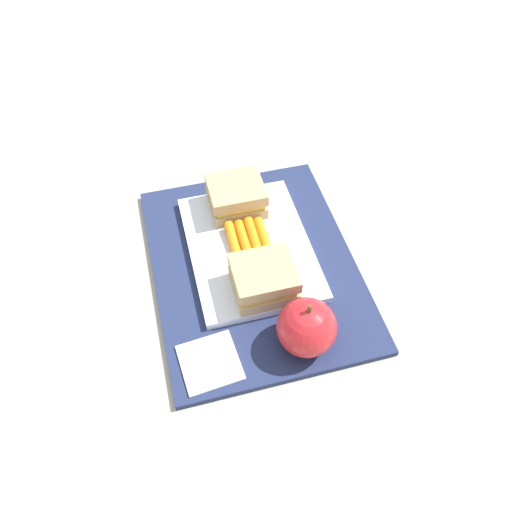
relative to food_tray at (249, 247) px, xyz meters
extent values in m
plane|color=#B7AD99|center=(0.03, 0.00, -0.02)|extent=(2.40, 2.40, 0.00)
cube|color=navy|center=(0.03, 0.00, -0.01)|extent=(0.36, 0.28, 0.01)
cube|color=white|center=(0.00, 0.00, 0.00)|extent=(0.23, 0.17, 0.01)
cube|color=tan|center=(-0.08, 0.00, 0.01)|extent=(0.07, 0.08, 0.02)
cube|color=#F4CC4C|center=(-0.08, 0.00, 0.03)|extent=(0.07, 0.07, 0.01)
cube|color=tan|center=(-0.08, 0.00, 0.04)|extent=(0.07, 0.08, 0.02)
cube|color=tan|center=(0.08, 0.00, 0.01)|extent=(0.07, 0.08, 0.02)
cube|color=#F4CC4C|center=(0.08, 0.00, 0.03)|extent=(0.07, 0.07, 0.01)
cube|color=tan|center=(0.08, 0.00, 0.04)|extent=(0.07, 0.08, 0.02)
cylinder|color=orange|center=(0.00, -0.02, 0.01)|extent=(0.08, 0.01, 0.02)
cylinder|color=orange|center=(0.00, -0.01, 0.01)|extent=(0.08, 0.01, 0.01)
cylinder|color=orange|center=(0.00, 0.01, 0.01)|extent=(0.08, 0.01, 0.02)
cylinder|color=orange|center=(0.00, 0.02, 0.01)|extent=(0.08, 0.01, 0.02)
sphere|color=red|center=(0.16, 0.03, 0.03)|extent=(0.07, 0.07, 0.07)
cylinder|color=brown|center=(0.16, 0.03, 0.07)|extent=(0.01, 0.01, 0.01)
cube|color=white|center=(0.16, -0.09, 0.00)|extent=(0.08, 0.08, 0.00)
camera|label=1|loc=(0.44, -0.10, 0.55)|focal=34.79mm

